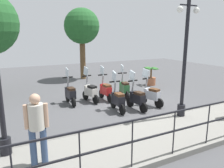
{
  "coord_description": "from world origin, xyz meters",
  "views": [
    {
      "loc": [
        -7.72,
        4.56,
        2.9
      ],
      "look_at": [
        0.2,
        0.5,
        0.9
      ],
      "focal_mm": 35.0,
      "sensor_mm": 36.0,
      "label": 1
    }
  ],
  "objects_px": {
    "scooter_near_0": "(151,95)",
    "scooter_near_2": "(118,99)",
    "scooter_far_0": "(124,88)",
    "lamp_post_near": "(184,65)",
    "scooter_near_1": "(137,98)",
    "potted_palm": "(151,78)",
    "pedestrian_distant": "(37,124)",
    "scooter_far_3": "(70,93)",
    "scooter_far_2": "(90,91)",
    "tree_distant": "(82,27)",
    "scooter_far_1": "(105,90)"
  },
  "relations": [
    {
      "from": "scooter_near_0",
      "to": "scooter_far_3",
      "type": "xyz_separation_m",
      "value": [
        1.74,
        2.94,
        0.0
      ]
    },
    {
      "from": "lamp_post_near",
      "to": "pedestrian_distant",
      "type": "distance_m",
      "value": 5.03
    },
    {
      "from": "scooter_far_2",
      "to": "scooter_far_3",
      "type": "xyz_separation_m",
      "value": [
        0.06,
        0.89,
        0.0
      ]
    },
    {
      "from": "pedestrian_distant",
      "to": "scooter_far_0",
      "type": "relative_size",
      "value": 1.03
    },
    {
      "from": "lamp_post_near",
      "to": "scooter_far_2",
      "type": "xyz_separation_m",
      "value": [
        3.4,
        2.04,
        -1.44
      ]
    },
    {
      "from": "lamp_post_near",
      "to": "scooter_far_1",
      "type": "relative_size",
      "value": 2.62
    },
    {
      "from": "scooter_near_2",
      "to": "scooter_far_1",
      "type": "bearing_deg",
      "value": -4.61
    },
    {
      "from": "pedestrian_distant",
      "to": "scooter_far_2",
      "type": "bearing_deg",
      "value": 158.0
    },
    {
      "from": "pedestrian_distant",
      "to": "potted_palm",
      "type": "bearing_deg",
      "value": 140.21
    },
    {
      "from": "lamp_post_near",
      "to": "potted_palm",
      "type": "distance_m",
      "value": 5.64
    },
    {
      "from": "tree_distant",
      "to": "potted_palm",
      "type": "height_order",
      "value": "tree_distant"
    },
    {
      "from": "pedestrian_distant",
      "to": "scooter_far_0",
      "type": "distance_m",
      "value": 6.14
    },
    {
      "from": "scooter_near_1",
      "to": "scooter_far_2",
      "type": "bearing_deg",
      "value": 27.63
    },
    {
      "from": "scooter_near_0",
      "to": "scooter_far_0",
      "type": "bearing_deg",
      "value": -2.9
    },
    {
      "from": "lamp_post_near",
      "to": "scooter_far_2",
      "type": "distance_m",
      "value": 4.22
    },
    {
      "from": "pedestrian_distant",
      "to": "scooter_near_1",
      "type": "height_order",
      "value": "pedestrian_distant"
    },
    {
      "from": "scooter_far_0",
      "to": "scooter_far_2",
      "type": "xyz_separation_m",
      "value": [
        0.09,
        1.67,
        0.0
      ]
    },
    {
      "from": "scooter_near_0",
      "to": "scooter_far_2",
      "type": "distance_m",
      "value": 2.65
    },
    {
      "from": "scooter_near_2",
      "to": "scooter_far_0",
      "type": "distance_m",
      "value": 1.96
    },
    {
      "from": "scooter_near_0",
      "to": "scooter_near_1",
      "type": "relative_size",
      "value": 1.0
    },
    {
      "from": "potted_palm",
      "to": "tree_distant",
      "type": "bearing_deg",
      "value": 38.39
    },
    {
      "from": "scooter_near_0",
      "to": "scooter_near_2",
      "type": "bearing_deg",
      "value": 72.63
    },
    {
      "from": "scooter_far_1",
      "to": "scooter_far_2",
      "type": "height_order",
      "value": "same"
    },
    {
      "from": "tree_distant",
      "to": "scooter_far_3",
      "type": "bearing_deg",
      "value": 154.65
    },
    {
      "from": "pedestrian_distant",
      "to": "scooter_near_1",
      "type": "bearing_deg",
      "value": 132.29
    },
    {
      "from": "scooter_far_2",
      "to": "scooter_near_2",
      "type": "bearing_deg",
      "value": -175.08
    },
    {
      "from": "scooter_near_1",
      "to": "scooter_near_2",
      "type": "bearing_deg",
      "value": 69.64
    },
    {
      "from": "scooter_near_2",
      "to": "scooter_far_2",
      "type": "xyz_separation_m",
      "value": [
        1.64,
        0.47,
        0.0
      ]
    },
    {
      "from": "scooter_near_0",
      "to": "scooter_near_2",
      "type": "distance_m",
      "value": 1.57
    },
    {
      "from": "tree_distant",
      "to": "scooter_far_2",
      "type": "bearing_deg",
      "value": 163.55
    },
    {
      "from": "scooter_near_2",
      "to": "scooter_far_0",
      "type": "xyz_separation_m",
      "value": [
        1.55,
        -1.2,
        0.0
      ]
    },
    {
      "from": "tree_distant",
      "to": "scooter_far_3",
      "type": "xyz_separation_m",
      "value": [
        -5.1,
        2.42,
        -2.93
      ]
    },
    {
      "from": "potted_palm",
      "to": "lamp_post_near",
      "type": "bearing_deg",
      "value": 153.95
    },
    {
      "from": "lamp_post_near",
      "to": "scooter_far_0",
      "type": "distance_m",
      "value": 3.63
    },
    {
      "from": "scooter_near_0",
      "to": "scooter_far_3",
      "type": "relative_size",
      "value": 1.0
    },
    {
      "from": "lamp_post_near",
      "to": "scooter_far_2",
      "type": "bearing_deg",
      "value": 30.95
    },
    {
      "from": "scooter_near_0",
      "to": "scooter_far_2",
      "type": "relative_size",
      "value": 1.0
    },
    {
      "from": "scooter_near_1",
      "to": "scooter_far_2",
      "type": "xyz_separation_m",
      "value": [
        1.84,
        1.23,
        0.0
      ]
    },
    {
      "from": "pedestrian_distant",
      "to": "scooter_far_3",
      "type": "height_order",
      "value": "pedestrian_distant"
    },
    {
      "from": "pedestrian_distant",
      "to": "scooter_near_2",
      "type": "relative_size",
      "value": 1.03
    },
    {
      "from": "potted_palm",
      "to": "scooter_near_1",
      "type": "distance_m",
      "value": 4.62
    },
    {
      "from": "scooter_near_2",
      "to": "scooter_far_0",
      "type": "relative_size",
      "value": 1.0
    },
    {
      "from": "potted_palm",
      "to": "scooter_far_2",
      "type": "relative_size",
      "value": 0.69
    },
    {
      "from": "potted_palm",
      "to": "scooter_near_1",
      "type": "relative_size",
      "value": 0.69
    },
    {
      "from": "potted_palm",
      "to": "scooter_far_3",
      "type": "height_order",
      "value": "scooter_far_3"
    },
    {
      "from": "tree_distant",
      "to": "scooter_far_2",
      "type": "xyz_separation_m",
      "value": [
        -5.16,
        1.52,
        -2.93
      ]
    },
    {
      "from": "scooter_far_2",
      "to": "scooter_far_0",
      "type": "bearing_deg",
      "value": -104.22
    },
    {
      "from": "scooter_near_2",
      "to": "scooter_far_3",
      "type": "height_order",
      "value": "same"
    },
    {
      "from": "scooter_near_0",
      "to": "scooter_near_2",
      "type": "height_order",
      "value": "same"
    },
    {
      "from": "lamp_post_near",
      "to": "scooter_far_0",
      "type": "xyz_separation_m",
      "value": [
        3.31,
        0.37,
        -1.44
      ]
    }
  ]
}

